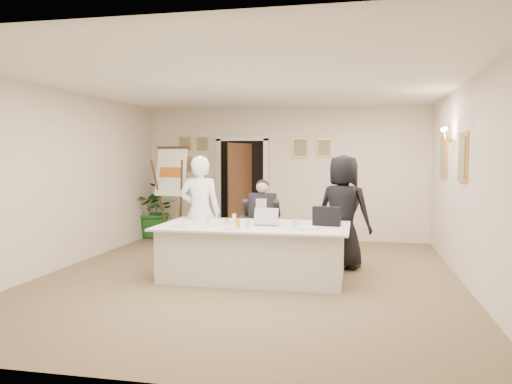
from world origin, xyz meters
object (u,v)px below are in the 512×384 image
object	(u,v)px
potted_palm	(155,210)
standing_man	(200,212)
steel_jug	(227,221)
conference_table	(254,251)
flip_chart	(174,200)
laptop_bag	(327,216)
standing_woman	(343,212)
oj_glass	(238,223)
paper_stack	(306,228)
laptop	(268,215)
seated_man	(262,220)

from	to	relation	value
potted_palm	standing_man	bearing A→B (deg)	-54.87
steel_jug	standing_man	bearing A→B (deg)	134.03
conference_table	flip_chart	size ratio (longest dim) A/B	1.41
flip_chart	laptop_bag	world-z (taller)	flip_chart
standing_woman	oj_glass	world-z (taller)	standing_woman
conference_table	flip_chart	distance (m)	3.30
flip_chart	paper_stack	bearing A→B (deg)	-43.08
flip_chart	oj_glass	xyz separation A→B (m)	(1.99, -2.79, -0.05)
conference_table	steel_jug	world-z (taller)	steel_jug
flip_chart	laptop_bag	bearing A→B (deg)	-36.43
standing_man	paper_stack	size ratio (longest dim) A/B	6.13
steel_jug	standing_woman	bearing A→B (deg)	32.41
flip_chart	potted_palm	size ratio (longest dim) A/B	1.60
laptop	seated_man	bearing A→B (deg)	110.36
potted_palm	laptop	world-z (taller)	potted_palm
standing_man	oj_glass	size ratio (longest dim) A/B	13.65
flip_chart	steel_jug	world-z (taller)	flip_chart
paper_stack	steel_jug	distance (m)	1.17
potted_palm	laptop_bag	bearing A→B (deg)	-38.59
potted_palm	oj_glass	xyz separation A→B (m)	(2.72, -3.57, 0.24)
standing_man	laptop_bag	world-z (taller)	standing_man
oj_glass	steel_jug	distance (m)	0.32
standing_man	paper_stack	bearing A→B (deg)	146.76
standing_man	paper_stack	distance (m)	1.95
flip_chart	standing_man	distance (m)	2.25
flip_chart	laptop	distance (m)	3.35
seated_man	oj_glass	world-z (taller)	seated_man
seated_man	standing_man	world-z (taller)	standing_man
laptop	laptop_bag	distance (m)	0.84
paper_stack	steel_jug	xyz separation A→B (m)	(-1.16, 0.19, 0.04)
laptop_bag	steel_jug	size ratio (longest dim) A/B	3.57
paper_stack	oj_glass	distance (m)	0.94
oj_glass	potted_palm	bearing A→B (deg)	127.38
paper_stack	potted_palm	bearing A→B (deg)	136.19
laptop	laptop_bag	xyz separation A→B (m)	(0.84, 0.05, -0.00)
laptop	paper_stack	distance (m)	0.69
seated_man	oj_glass	bearing A→B (deg)	-95.57
conference_table	potted_palm	distance (m)	4.34
steel_jug	paper_stack	bearing A→B (deg)	-9.27
oj_glass	steel_jug	bearing A→B (deg)	132.42
laptop	paper_stack	bearing A→B (deg)	-24.44
standing_woman	laptop_bag	world-z (taller)	standing_woman
laptop_bag	steel_jug	xyz separation A→B (m)	(-1.41, -0.20, -0.08)
potted_palm	steel_jug	world-z (taller)	potted_palm
seated_man	paper_stack	world-z (taller)	seated_man
conference_table	seated_man	world-z (taller)	seated_man
oj_glass	standing_man	bearing A→B (deg)	133.60
paper_stack	oj_glass	world-z (taller)	oj_glass
standing_man	steel_jug	xyz separation A→B (m)	(0.61, -0.63, -0.06)
standing_woman	laptop	world-z (taller)	standing_woman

